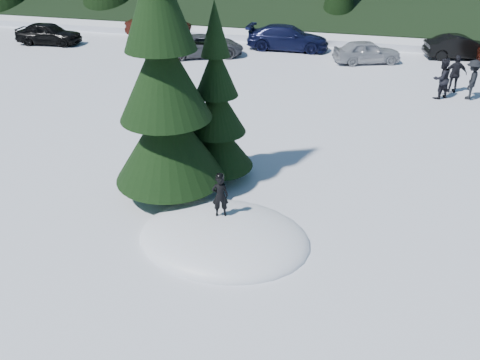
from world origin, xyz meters
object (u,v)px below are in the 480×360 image
(spruce_tall, at_px, (164,86))
(adult_1, at_px, (455,74))
(car_2, at_px, (205,46))
(car_4, at_px, (367,52))
(car_5, at_px, (461,47))
(car_0, at_px, (48,33))
(car_1, at_px, (159,26))
(adult_0, at_px, (441,79))
(spruce_short, at_px, (217,114))
(adult_2, at_px, (471,80))
(car_3, at_px, (288,38))
(child_skier, at_px, (220,196))

(spruce_tall, xyz_separation_m, adult_1, (9.14, 12.52, -2.43))
(car_2, bearing_deg, spruce_tall, 171.51)
(car_4, height_order, car_5, car_5)
(spruce_tall, relative_size, car_0, 2.04)
(car_1, bearing_deg, adult_0, -121.54)
(spruce_short, bearing_deg, adult_2, 49.77)
(car_3, xyz_separation_m, car_5, (10.28, 0.57, -0.07))
(spruce_short, height_order, adult_0, spruce_short)
(child_skier, relative_size, adult_2, 0.65)
(car_0, height_order, car_3, car_3)
(spruce_short, height_order, car_4, spruce_short)
(child_skier, xyz_separation_m, car_4, (2.91, 18.30, -0.41))
(child_skier, distance_m, car_5, 22.38)
(car_4, relative_size, car_5, 0.93)
(spruce_tall, xyz_separation_m, spruce_short, (1.00, 1.40, -1.22))
(child_skier, distance_m, adult_1, 15.70)
(car_1, height_order, car_4, car_1)
(adult_2, xyz_separation_m, car_5, (0.48, 7.64, -0.22))
(adult_0, distance_m, car_0, 24.41)
(adult_1, xyz_separation_m, car_5, (1.08, 6.83, -0.21))
(adult_0, bearing_deg, adult_2, 154.02)
(child_skier, height_order, car_0, child_skier)
(car_2, relative_size, car_4, 1.21)
(car_0, distance_m, car_4, 20.51)
(spruce_short, height_order, child_skier, spruce_short)
(car_3, bearing_deg, adult_2, -127.33)
(spruce_short, bearing_deg, adult_0, 53.49)
(child_skier, relative_size, adult_0, 0.63)
(spruce_short, height_order, car_2, spruce_short)
(adult_1, distance_m, car_3, 11.13)
(adult_1, distance_m, adult_2, 1.00)
(adult_2, relative_size, car_2, 0.39)
(spruce_short, bearing_deg, spruce_tall, -125.54)
(spruce_short, bearing_deg, car_3, 93.51)
(spruce_tall, height_order, spruce_short, spruce_tall)
(car_1, relative_size, car_5, 1.10)
(spruce_tall, xyz_separation_m, adult_2, (9.73, 11.72, -2.43))
(car_2, bearing_deg, car_4, -107.95)
(adult_2, bearing_deg, car_2, -94.18)
(car_2, bearing_deg, adult_1, -127.82)
(adult_1, relative_size, car_2, 0.39)
(adult_2, bearing_deg, child_skier, -18.77)
(car_4, distance_m, car_5, 5.87)
(child_skier, relative_size, car_3, 0.22)
(spruce_short, xyz_separation_m, car_0, (-16.58, 14.51, -1.38))
(adult_1, relative_size, car_0, 0.42)
(car_2, distance_m, car_5, 15.18)
(adult_2, distance_m, car_2, 14.82)
(car_0, distance_m, car_1, 7.35)
(spruce_tall, relative_size, car_3, 1.67)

